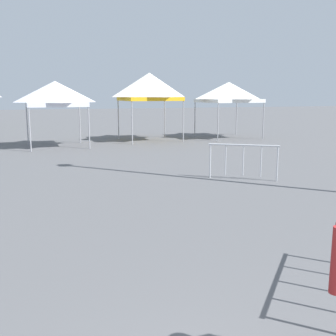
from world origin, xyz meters
name	(u,v)px	position (x,y,z in m)	size (l,w,h in m)	color
canopy_tent_behind_center	(55,94)	(-0.66, 18.89, 2.56)	(2.89, 2.89, 3.16)	#9E9EA3
canopy_tent_center	(149,87)	(4.39, 20.14, 2.94)	(3.10, 3.10, 3.69)	#9E9EA3
canopy_tent_left_of_center	(229,92)	(9.14, 20.00, 2.65)	(3.22, 3.22, 3.24)	#9E9EA3
crowd_barrier_mid_lot	(243,155)	(4.14, 9.16, 0.75)	(1.79, 1.18, 1.08)	#B7BABF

